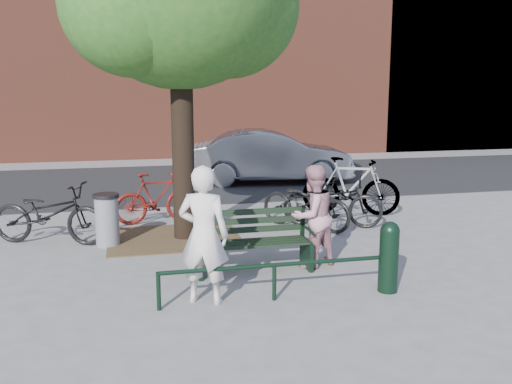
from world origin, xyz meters
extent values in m
plane|color=gray|center=(0.00, 0.00, 0.00)|extent=(90.00, 90.00, 0.00)
cube|color=brown|center=(-1.00, 2.20, 0.01)|extent=(2.40, 2.00, 0.02)
cube|color=black|center=(0.00, 8.50, 0.01)|extent=(40.00, 7.00, 0.01)
cube|color=brown|center=(0.00, 16.00, 6.00)|extent=(45.00, 4.00, 12.00)
cube|color=black|center=(-0.84, 0.00, 0.23)|extent=(0.06, 0.52, 0.45)
cube|color=black|center=(-0.84, 0.23, 0.67)|extent=(0.06, 0.06, 0.44)
cylinder|color=black|center=(-0.84, -0.10, 0.63)|extent=(0.04, 0.36, 0.04)
cube|color=black|center=(0.84, 0.00, 0.23)|extent=(0.06, 0.52, 0.45)
cube|color=black|center=(0.84, 0.23, 0.67)|extent=(0.06, 0.06, 0.44)
cylinder|color=black|center=(0.84, -0.10, 0.63)|extent=(0.04, 0.36, 0.04)
cube|color=black|center=(0.00, 0.00, 0.45)|extent=(1.64, 0.46, 0.04)
cube|color=black|center=(0.00, 0.23, 0.74)|extent=(1.64, 0.03, 0.47)
cylinder|color=black|center=(-1.50, -1.20, 0.25)|extent=(0.06, 0.06, 0.50)
cylinder|color=black|center=(0.00, -1.20, 0.25)|extent=(0.06, 0.06, 0.50)
cylinder|color=black|center=(1.50, -1.20, 0.25)|extent=(0.06, 0.06, 0.50)
cylinder|color=black|center=(0.00, -1.20, 0.48)|extent=(3.00, 0.06, 0.06)
cylinder|color=black|center=(-0.80, 2.20, 1.90)|extent=(0.40, 0.40, 3.80)
sphere|color=#21541A|center=(0.10, 2.50, 4.20)|extent=(2.60, 2.60, 2.60)
sphere|color=#21541A|center=(-1.60, 1.80, 4.10)|extent=(2.40, 2.40, 2.40)
imported|color=silver|center=(-0.90, -1.05, 0.90)|extent=(0.78, 0.66, 1.80)
imported|color=#BA8089|center=(0.95, 0.07, 0.80)|extent=(0.95, 0.86, 1.60)
cylinder|color=black|center=(1.60, -1.24, 0.43)|extent=(0.26, 0.26, 0.85)
sphere|color=black|center=(1.60, -1.24, 0.85)|extent=(0.26, 0.26, 0.26)
cylinder|color=gray|center=(-2.18, 2.00, 0.43)|extent=(0.41, 0.41, 0.86)
cylinder|color=black|center=(-2.18, 2.00, 0.90)|extent=(0.45, 0.45, 0.06)
imported|color=black|center=(-3.18, 2.35, 0.55)|extent=(2.21, 1.41, 1.10)
imported|color=#56110C|center=(-1.23, 3.51, 0.52)|extent=(1.79, 0.77, 1.04)
imported|color=black|center=(2.17, 2.41, 0.52)|extent=(2.09, 1.49, 1.04)
imported|color=gray|center=(2.94, 3.31, 0.63)|extent=(2.16, 1.39, 1.26)
imported|color=black|center=(1.60, 2.35, 0.52)|extent=(1.81, 1.96, 1.04)
imported|color=gray|center=(2.28, 7.75, 0.77)|extent=(4.81, 2.17, 1.53)
camera|label=1|loc=(-1.87, -8.07, 2.78)|focal=40.00mm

